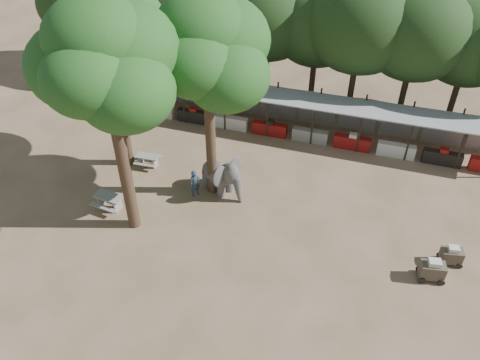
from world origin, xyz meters
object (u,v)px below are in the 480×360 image
(yard_tree_back, at_px, (205,50))
(picnic_table_near, at_px, (109,200))
(yard_tree_center, at_px, (104,62))
(cart_front, at_px, (432,270))
(yard_tree_left, at_px, (107,35))
(elephant, at_px, (222,175))
(picnic_table_far, at_px, (148,159))
(cart_back, at_px, (451,255))
(handler, at_px, (195,183))

(yard_tree_back, distance_m, picnic_table_near, 9.93)
(yard_tree_center, relative_size, cart_front, 8.95)
(yard_tree_left, relative_size, elephant, 3.54)
(yard_tree_center, bearing_deg, elephant, 46.82)
(yard_tree_back, distance_m, picnic_table_far, 9.34)
(yard_tree_center, xyz_separation_m, elephant, (3.69, 3.93, -8.04))
(yard_tree_center, height_order, cart_back, yard_tree_center)
(picnic_table_far, bearing_deg, yard_tree_left, 174.05)
(yard_tree_left, distance_m, cart_front, 20.26)
(yard_tree_left, distance_m, cart_back, 20.88)
(handler, relative_size, cart_back, 1.38)
(yard_tree_center, bearing_deg, cart_back, 7.35)
(elephant, height_order, cart_back, elephant)
(elephant, distance_m, handler, 1.61)
(cart_front, bearing_deg, yard_tree_back, 156.11)
(yard_tree_left, bearing_deg, yard_tree_back, -9.46)
(yard_tree_center, relative_size, picnic_table_near, 6.67)
(handler, height_order, cart_back, handler)
(yard_tree_back, bearing_deg, elephant, -5.88)
(handler, relative_size, picnic_table_far, 1.12)
(handler, distance_m, picnic_table_near, 4.85)
(yard_tree_center, distance_m, elephant, 9.68)
(elephant, xyz_separation_m, cart_front, (11.60, -3.16, -0.57))
(yard_tree_left, distance_m, yard_tree_center, 5.92)
(yard_tree_center, relative_size, handler, 7.13)
(handler, distance_m, picnic_table_far, 4.34)
(picnic_table_near, relative_size, cart_front, 1.34)
(picnic_table_near, height_order, cart_front, cart_front)
(yard_tree_center, bearing_deg, picnic_table_near, 160.26)
(picnic_table_near, bearing_deg, cart_back, 11.98)
(handler, bearing_deg, yard_tree_back, 2.82)
(yard_tree_back, height_order, cart_front, yard_tree_back)
(yard_tree_back, height_order, handler, yard_tree_back)
(yard_tree_left, bearing_deg, picnic_table_far, -3.06)
(elephant, height_order, picnic_table_near, elephant)
(yard_tree_back, relative_size, handler, 6.73)
(yard_tree_center, height_order, handler, yard_tree_center)
(yard_tree_center, distance_m, yard_tree_back, 5.04)
(yard_tree_left, height_order, handler, yard_tree_left)
(picnic_table_near, relative_size, picnic_table_far, 1.20)
(yard_tree_left, bearing_deg, picnic_table_near, -74.93)
(elephant, bearing_deg, picnic_table_far, -166.04)
(handler, relative_size, cart_front, 1.25)
(picnic_table_far, bearing_deg, yard_tree_center, -74.85)
(yard_tree_left, bearing_deg, cart_back, -8.62)
(handler, xyz_separation_m, picnic_table_far, (-3.94, 1.80, -0.37))
(yard_tree_center, distance_m, cart_front, 17.57)
(cart_front, relative_size, cart_back, 1.10)
(yard_tree_left, bearing_deg, cart_front, -13.02)
(picnic_table_near, relative_size, cart_back, 1.48)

